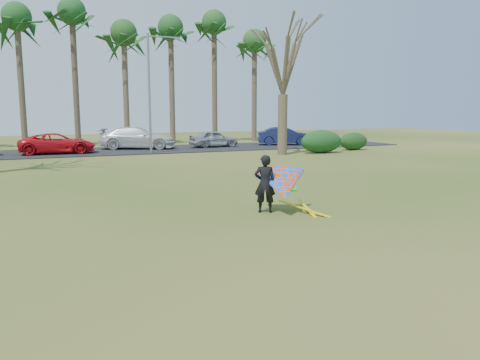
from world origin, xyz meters
name	(u,v)px	position (x,y,z in m)	size (l,w,h in m)	color
ground	(273,237)	(0.00, 0.00, 0.00)	(100.00, 100.00, 0.00)	#234A10
parking_strip	(114,151)	(0.00, 25.00, 0.03)	(46.00, 7.00, 0.06)	black
palm_4	(17,19)	(-6.00, 31.00, 9.85)	(4.84, 4.84, 11.54)	#453729
palm_5	(72,13)	(-2.00, 31.00, 10.52)	(4.84, 4.84, 12.24)	#453629
palm_6	(124,34)	(2.00, 31.00, 9.17)	(4.84, 4.84, 10.84)	brown
palm_7	(171,29)	(6.00, 31.00, 9.85)	(4.84, 4.84, 11.54)	#46352A
palm_8	(214,24)	(10.00, 31.00, 10.52)	(4.84, 4.84, 12.24)	#483A2B
palm_9	(255,42)	(14.00, 31.00, 9.17)	(4.84, 4.84, 10.84)	brown
bare_tree_right	(283,54)	(10.00, 18.00, 6.57)	(6.27, 6.27, 9.21)	#4D3C2E
streetlight	(152,88)	(2.16, 22.00, 4.46)	(2.28, 0.18, 8.00)	gray
hedge_near	(321,142)	(13.04, 17.91, 0.79)	(3.18, 1.44, 1.59)	#163D1A
hedge_far	(354,141)	(16.58, 19.00, 0.66)	(2.36, 1.11, 1.31)	#153814
car_2	(57,143)	(-3.86, 24.15, 0.75)	(2.28, 4.93, 1.37)	red
car_3	(137,138)	(1.86, 25.86, 0.88)	(2.28, 5.62, 1.63)	silver
car_4	(214,139)	(7.76, 25.22, 0.72)	(1.55, 3.86, 1.32)	#9BA0A8
car_5	(284,136)	(13.97, 24.92, 0.80)	(1.57, 4.51, 1.49)	#1A2050
kite_flyer	(281,184)	(1.41, 2.27, 0.85)	(2.13, 2.39, 2.02)	black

